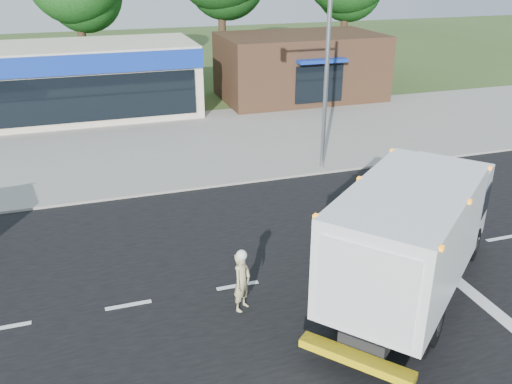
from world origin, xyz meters
TOP-DOWN VIEW (x-y plane):
  - ground at (0.00, 0.00)m, footprint 120.00×120.00m
  - road_asphalt at (0.00, 0.00)m, footprint 60.00×14.00m
  - sidewalk at (0.00, 8.20)m, footprint 60.00×2.40m
  - parking_apron at (0.00, 14.00)m, footprint 60.00×9.00m
  - lane_markings at (1.35, -1.35)m, footprint 55.20×7.00m
  - ems_box_truck at (1.23, -1.88)m, footprint 7.59×6.97m
  - emergency_worker at (-3.18, -1.04)m, footprint 0.70×0.69m
  - retail_strip_mall at (-9.00, 19.93)m, footprint 18.00×6.20m
  - brown_storefront at (7.00, 19.98)m, footprint 10.00×6.70m
  - traffic_signal_pole at (2.35, 7.60)m, footprint 3.51×0.25m

SIDE VIEW (x-z plane):
  - ground at x=0.00m, z-range 0.00..0.00m
  - road_asphalt at x=0.00m, z-range -0.01..0.01m
  - parking_apron at x=0.00m, z-range 0.00..0.02m
  - lane_markings at x=1.35m, z-range 0.01..0.02m
  - sidewalk at x=0.00m, z-range 0.00..0.12m
  - emergency_worker at x=-3.18m, z-range -0.01..1.73m
  - brown_storefront at x=7.00m, z-range 0.00..4.00m
  - retail_strip_mall at x=-9.00m, z-range 0.01..4.01m
  - ems_box_truck at x=1.23m, z-range 0.27..3.77m
  - traffic_signal_pole at x=2.35m, z-range 0.92..8.92m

